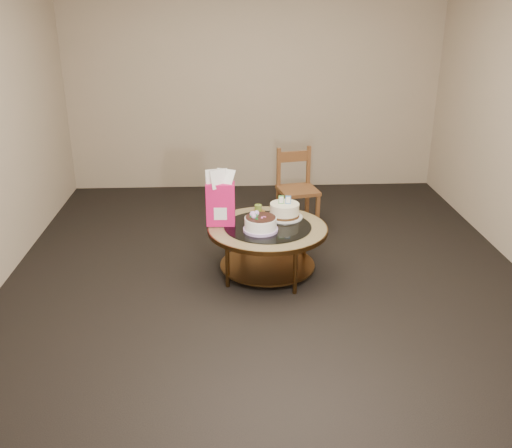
{
  "coord_description": "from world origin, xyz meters",
  "views": [
    {
      "loc": [
        -0.32,
        -4.45,
        2.28
      ],
      "look_at": [
        -0.1,
        0.02,
        0.47
      ],
      "focal_mm": 40.0,
      "sensor_mm": 36.0,
      "label": 1
    }
  ],
  "objects_px": {
    "coffee_table": "(268,235)",
    "decorated_cake": "(260,225)",
    "gift_bag": "(220,198)",
    "dining_chair": "(297,188)",
    "cream_cake": "(285,211)"
  },
  "relations": [
    {
      "from": "coffee_table",
      "to": "dining_chair",
      "type": "xyz_separation_m",
      "value": [
        0.38,
        1.12,
        0.04
      ]
    },
    {
      "from": "coffee_table",
      "to": "decorated_cake",
      "type": "xyz_separation_m",
      "value": [
        -0.07,
        -0.1,
        0.14
      ]
    },
    {
      "from": "coffee_table",
      "to": "dining_chair",
      "type": "distance_m",
      "value": 1.18
    },
    {
      "from": "coffee_table",
      "to": "decorated_cake",
      "type": "relative_size",
      "value": 3.53
    },
    {
      "from": "decorated_cake",
      "to": "gift_bag",
      "type": "height_order",
      "value": "gift_bag"
    },
    {
      "from": "coffee_table",
      "to": "gift_bag",
      "type": "height_order",
      "value": "gift_bag"
    },
    {
      "from": "decorated_cake",
      "to": "cream_cake",
      "type": "height_order",
      "value": "cream_cake"
    },
    {
      "from": "decorated_cake",
      "to": "gift_bag",
      "type": "bearing_deg",
      "value": 153.42
    },
    {
      "from": "decorated_cake",
      "to": "coffee_table",
      "type": "bearing_deg",
      "value": 54.9
    },
    {
      "from": "gift_bag",
      "to": "coffee_table",
      "type": "bearing_deg",
      "value": -7.15
    },
    {
      "from": "dining_chair",
      "to": "cream_cake",
      "type": "bearing_deg",
      "value": -114.8
    },
    {
      "from": "coffee_table",
      "to": "cream_cake",
      "type": "relative_size",
      "value": 3.2
    },
    {
      "from": "coffee_table",
      "to": "cream_cake",
      "type": "distance_m",
      "value": 0.29
    },
    {
      "from": "gift_bag",
      "to": "dining_chair",
      "type": "height_order",
      "value": "gift_bag"
    },
    {
      "from": "coffee_table",
      "to": "dining_chair",
      "type": "bearing_deg",
      "value": 71.22
    }
  ]
}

